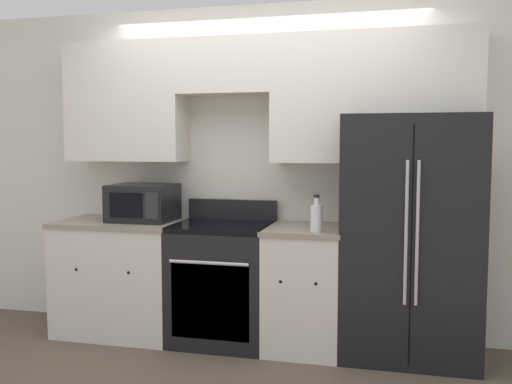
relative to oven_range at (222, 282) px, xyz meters
name	(u,v)px	position (x,y,z in m)	size (l,w,h in m)	color
ground_plane	(246,358)	(0.26, -0.31, -0.46)	(12.00, 12.00, 0.00)	brown
wall_back	(266,141)	(0.28, 0.27, 1.08)	(8.00, 0.39, 2.60)	silver
lower_cabinets_left	(122,276)	(-0.84, 0.00, 0.00)	(0.98, 0.64, 0.91)	silver
lower_cabinets_right	(305,288)	(0.64, 0.00, 0.00)	(0.57, 0.64, 0.91)	silver
oven_range	(222,282)	(0.00, 0.00, 0.00)	(0.73, 0.65, 1.07)	black
refrigerator	(410,237)	(1.38, 0.06, 0.40)	(0.94, 0.77, 1.71)	black
microwave	(143,203)	(-0.66, 0.03, 0.59)	(0.48, 0.43, 0.29)	black
bottle	(316,217)	(0.74, -0.20, 0.55)	(0.08, 0.08, 0.26)	silver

